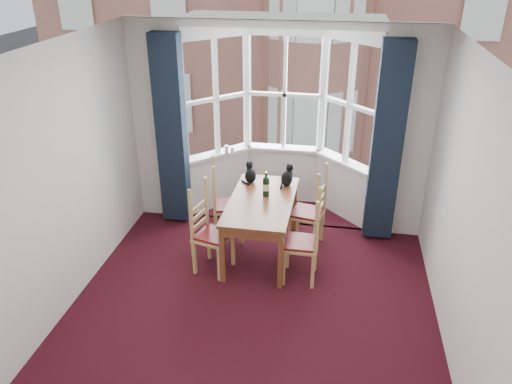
% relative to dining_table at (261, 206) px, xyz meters
% --- Properties ---
extents(floor, '(4.50, 4.50, 0.00)m').
position_rel_dining_table_xyz_m(floor, '(0.07, -1.39, -0.69)').
color(floor, black).
rests_on(floor, ground).
extents(ceiling, '(4.50, 4.50, 0.00)m').
position_rel_dining_table_xyz_m(ceiling, '(0.07, -1.39, 2.11)').
color(ceiling, white).
rests_on(ceiling, floor).
extents(wall_left, '(0.00, 4.50, 4.50)m').
position_rel_dining_table_xyz_m(wall_left, '(-1.93, -1.39, 0.71)').
color(wall_left, silver).
rests_on(wall_left, floor).
extents(wall_right, '(0.00, 4.50, 4.50)m').
position_rel_dining_table_xyz_m(wall_right, '(2.07, -1.39, 0.71)').
color(wall_right, silver).
rests_on(wall_right, floor).
extents(wall_back_pier_left, '(0.70, 0.12, 2.80)m').
position_rel_dining_table_xyz_m(wall_back_pier_left, '(-1.58, 0.86, 0.71)').
color(wall_back_pier_left, silver).
rests_on(wall_back_pier_left, floor).
extents(wall_back_pier_right, '(0.70, 0.12, 2.80)m').
position_rel_dining_table_xyz_m(wall_back_pier_right, '(1.72, 0.86, 0.71)').
color(wall_back_pier_right, silver).
rests_on(wall_back_pier_right, floor).
extents(bay_window, '(2.76, 0.94, 2.80)m').
position_rel_dining_table_xyz_m(bay_window, '(0.07, 1.37, 0.71)').
color(bay_window, white).
rests_on(bay_window, floor).
extents(curtain_left, '(0.38, 0.22, 2.60)m').
position_rel_dining_table_xyz_m(curtain_left, '(-1.35, 0.68, 0.66)').
color(curtain_left, '#162233').
rests_on(curtain_left, floor).
extents(curtain_right, '(0.38, 0.22, 2.60)m').
position_rel_dining_table_xyz_m(curtain_right, '(1.49, 0.68, 0.66)').
color(curtain_right, '#162233').
rests_on(curtain_right, floor).
extents(dining_table, '(0.80, 1.47, 0.78)m').
position_rel_dining_table_xyz_m(dining_table, '(0.00, 0.00, 0.00)').
color(dining_table, brown).
rests_on(dining_table, floor).
extents(chair_left_near, '(0.49, 0.51, 0.92)m').
position_rel_dining_table_xyz_m(chair_left_near, '(-0.60, -0.43, -0.21)').
color(chair_left_near, tan).
rests_on(chair_left_near, floor).
extents(chair_left_far, '(0.50, 0.51, 0.92)m').
position_rel_dining_table_xyz_m(chair_left_far, '(-0.59, 0.30, -0.21)').
color(chair_left_far, tan).
rests_on(chair_left_far, floor).
extents(chair_right_near, '(0.41, 0.43, 0.92)m').
position_rel_dining_table_xyz_m(chair_right_near, '(0.63, -0.45, -0.21)').
color(chair_right_near, tan).
rests_on(chair_right_near, floor).
extents(chair_right_far, '(0.48, 0.49, 0.92)m').
position_rel_dining_table_xyz_m(chair_right_far, '(0.64, 0.28, -0.21)').
color(chair_right_far, tan).
rests_on(chair_right_far, floor).
extents(cat_left, '(0.21, 0.24, 0.29)m').
position_rel_dining_table_xyz_m(cat_left, '(-0.23, 0.49, 0.20)').
color(cat_left, black).
rests_on(cat_left, dining_table).
extents(cat_right, '(0.22, 0.25, 0.29)m').
position_rel_dining_table_xyz_m(cat_right, '(0.26, 0.48, 0.20)').
color(cat_right, black).
rests_on(cat_right, dining_table).
extents(wine_bottle, '(0.08, 0.08, 0.32)m').
position_rel_dining_table_xyz_m(wine_bottle, '(0.04, 0.12, 0.23)').
color(wine_bottle, black).
rests_on(wine_bottle, dining_table).
extents(candle_tall, '(0.06, 0.06, 0.12)m').
position_rel_dining_table_xyz_m(candle_tall, '(-0.71, 1.21, 0.24)').
color(candle_tall, white).
rests_on(candle_tall, bay_window).
extents(candle_short, '(0.06, 0.06, 0.09)m').
position_rel_dining_table_xyz_m(candle_short, '(-0.63, 1.24, 0.23)').
color(candle_short, white).
rests_on(candle_short, bay_window).
extents(street, '(80.00, 80.00, 0.00)m').
position_rel_dining_table_xyz_m(street, '(0.07, 30.86, -6.69)').
color(street, '#333335').
rests_on(street, ground).
extents(tenement_building, '(18.40, 7.80, 15.20)m').
position_rel_dining_table_xyz_m(tenement_building, '(0.07, 12.62, 0.91)').
color(tenement_building, '#A76856').
rests_on(tenement_building, street).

